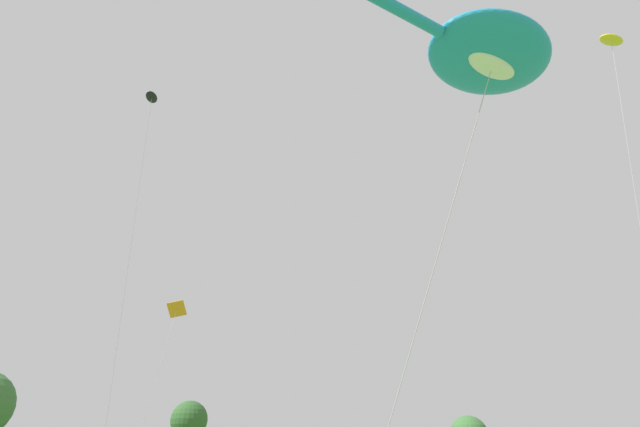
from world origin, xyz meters
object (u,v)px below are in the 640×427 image
small_kite_delta_white (175,313)px  small_kite_box_yellow (150,107)px  big_show_kite (485,54)px  small_kite_triangle_green (612,43)px  tree_oak_left (189,421)px

small_kite_delta_white → small_kite_box_yellow: 16.58m
big_show_kite → small_kite_delta_white: big_show_kite is taller
small_kite_triangle_green → tree_oak_left: bearing=96.3°
small_kite_triangle_green → big_show_kite: bearing=-168.8°
big_show_kite → small_kite_triangle_green: size_ratio=0.67×
small_kite_delta_white → tree_oak_left: small_kite_delta_white is taller
small_kite_triangle_green → small_kite_box_yellow: size_ratio=1.15×
small_kite_box_yellow → tree_oak_left: (0.86, 49.59, -8.64)m
big_show_kite → tree_oak_left: bearing=79.0°
small_kite_triangle_green → small_kite_delta_white: size_ratio=1.59×
small_kite_triangle_green → tree_oak_left: small_kite_triangle_green is taller
big_show_kite → small_kite_delta_white: size_ratio=1.07×
tree_oak_left → small_kite_delta_white: bearing=-90.2°
big_show_kite → small_kite_triangle_green: small_kite_triangle_green is taller
small_kite_triangle_green → tree_oak_left: size_ratio=1.99×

